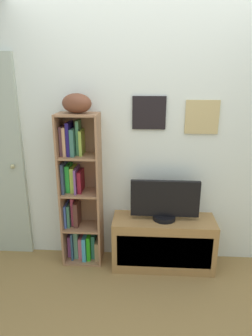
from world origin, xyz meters
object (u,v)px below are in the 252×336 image
Objects in this scene: football at (77,103)px; television at (165,201)px; tv_stand at (163,242)px; bookshelf at (79,196)px.

television is (0.82, -0.05, -0.91)m from football.
television is at bearing 90.00° from tv_stand.
tv_stand is 1.52× the size of television.
football is at bearing -46.63° from bookshelf.
football is at bearing 176.74° from tv_stand.
football reaches higher than bookshelf.
football is 0.43× the size of television.
football is 0.28× the size of tv_stand.
bookshelf is 0.96m from tv_stand.
tv_stand is (0.82, -0.05, -1.36)m from football.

